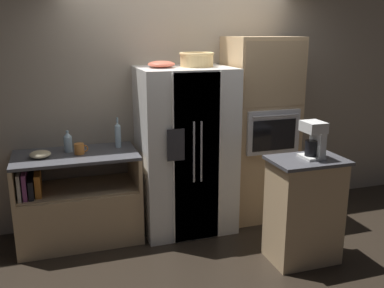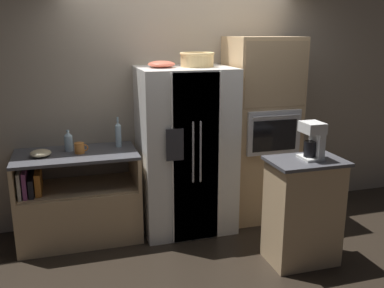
% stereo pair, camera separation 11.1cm
% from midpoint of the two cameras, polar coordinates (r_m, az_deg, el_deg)
% --- Properties ---
extents(ground_plane, '(20.00, 20.00, 0.00)m').
position_cam_midpoint_polar(ground_plane, '(4.86, -0.40, -10.78)').
color(ground_plane, black).
extents(wall_back, '(12.00, 0.06, 2.80)m').
position_cam_midpoint_polar(wall_back, '(4.86, -2.02, 6.51)').
color(wall_back, tan).
rests_on(wall_back, ground_plane).
extents(counter_left, '(1.21, 0.68, 0.92)m').
position_cam_midpoint_polar(counter_left, '(4.61, -15.64, -8.27)').
color(counter_left, tan).
rests_on(counter_left, ground_plane).
extents(refrigerator, '(0.96, 0.80, 1.75)m').
position_cam_midpoint_polar(refrigerator, '(4.55, -1.56, -0.84)').
color(refrigerator, white).
rests_on(refrigerator, ground_plane).
extents(wall_oven, '(0.74, 0.70, 2.05)m').
position_cam_midpoint_polar(wall_oven, '(4.89, 8.31, 1.96)').
color(wall_oven, tan).
rests_on(wall_oven, ground_plane).
extents(island_counter, '(0.67, 0.46, 0.99)m').
position_cam_midpoint_polar(island_counter, '(4.12, 13.95, -8.51)').
color(island_counter, tan).
rests_on(island_counter, ground_plane).
extents(wicker_basket, '(0.36, 0.36, 0.15)m').
position_cam_midpoint_polar(wicker_basket, '(4.47, -0.10, 11.27)').
color(wicker_basket, tan).
rests_on(wicker_basket, refrigerator).
extents(fruit_bowl, '(0.27, 0.27, 0.07)m').
position_cam_midpoint_polar(fruit_bowl, '(4.37, -4.84, 10.55)').
color(fruit_bowl, '#DB664C').
rests_on(fruit_bowl, refrigerator).
extents(bottle_tall, '(0.06, 0.06, 0.32)m').
position_cam_midpoint_polar(bottle_tall, '(4.53, -10.55, 1.24)').
color(bottle_tall, silver).
rests_on(bottle_tall, counter_left).
extents(bottle_short, '(0.08, 0.08, 0.22)m').
position_cam_midpoint_polar(bottle_short, '(4.49, -16.89, 0.26)').
color(bottle_short, silver).
rests_on(bottle_short, counter_left).
extents(mug, '(0.14, 0.10, 0.11)m').
position_cam_midpoint_polar(mug, '(4.38, -15.47, -0.63)').
color(mug, orange).
rests_on(mug, counter_left).
extents(mixing_bowl, '(0.20, 0.20, 0.07)m').
position_cam_midpoint_polar(mixing_bowl, '(4.38, -20.27, -1.29)').
color(mixing_bowl, beige).
rests_on(mixing_bowl, counter_left).
extents(coffee_maker, '(0.17, 0.21, 0.34)m').
position_cam_midpoint_polar(coffee_maker, '(3.94, 15.26, 0.78)').
color(coffee_maker, white).
rests_on(coffee_maker, island_counter).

